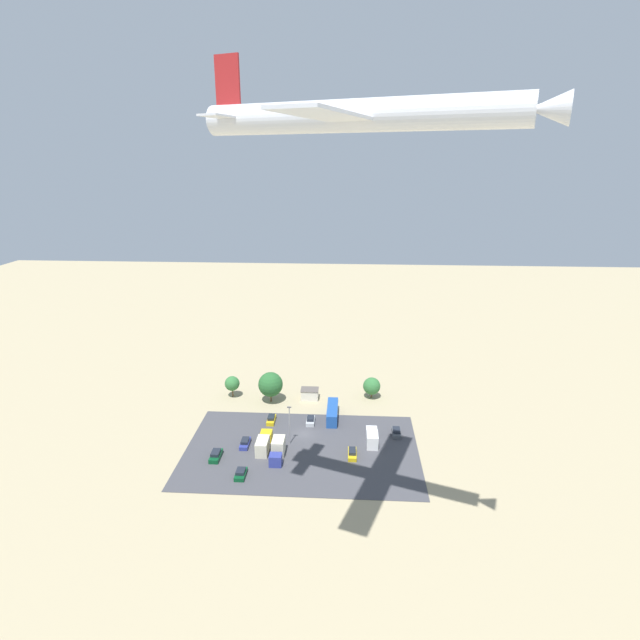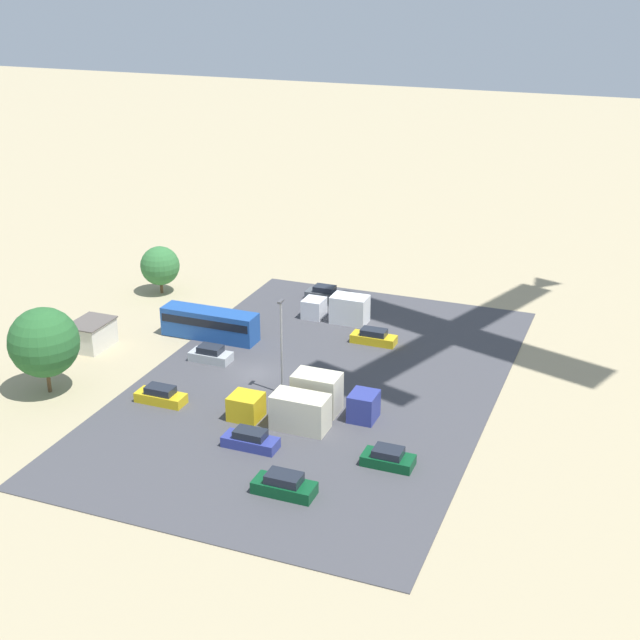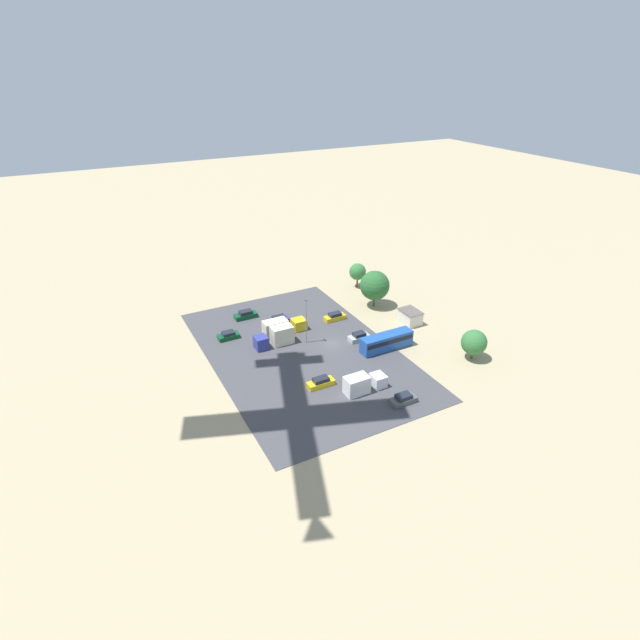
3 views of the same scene
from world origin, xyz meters
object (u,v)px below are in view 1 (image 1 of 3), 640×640
shed_building (310,394)px  parked_car_0 (396,432)px  parked_car_2 (311,420)px  parked_truck_0 (278,450)px  parked_truck_1 (372,438)px  parked_car_5 (216,455)px  parked_car_6 (245,443)px  parked_truck_2 (264,443)px  parked_car_1 (271,419)px  airplane (365,115)px  parked_car_3 (241,473)px  parked_car_4 (352,453)px  bus (332,412)px

shed_building → parked_car_0: 27.18m
parked_car_2 → shed_building: bearing=95.4°
parked_truck_0 → parked_truck_1: 21.10m
parked_car_0 → parked_truck_1: parked_truck_1 is taller
parked_car_5 → parked_car_6: parked_car_5 is taller
shed_building → parked_truck_2: parked_truck_2 is taller
parked_car_1 → airplane: airplane is taller
parked_car_3 → parked_car_4: (-22.05, -8.40, 0.03)m
parked_car_2 → parked_car_4: 16.72m
shed_building → bus: 11.90m
shed_building → airplane: (-11.22, 58.84, 63.01)m
shed_building → parked_car_2: (-1.21, 12.83, -0.66)m
parked_truck_1 → airplane: airplane is taller
parked_car_5 → parked_truck_1: parked_truck_1 is taller
bus → parked_car_1: bearing=10.7°
parked_car_6 → parked_truck_0: size_ratio=0.61×
parked_car_1 → parked_truck_1: (-23.70, 8.12, 0.73)m
parked_truck_1 → parked_car_5: bearing=-166.7°
parked_car_0 → parked_car_3: parked_car_0 is taller
parked_truck_1 → parked_truck_2: (23.52, 3.76, 0.03)m
parked_car_3 → parked_car_6: bearing=-82.8°
parked_car_3 → parked_car_5: parked_car_5 is taller
parked_car_3 → parked_car_0: bearing=-151.2°
parked_car_3 → parked_truck_0: (-6.35, -7.24, 0.98)m
shed_building → parked_car_4: (-11.12, 26.29, -0.68)m
parked_car_4 → airplane: 71.52m
shed_building → parked_truck_0: parked_truck_0 is taller
bus → parked_truck_1: (-9.17, 10.87, -0.25)m
parked_car_0 → parked_car_6: parked_car_0 is taller
parked_car_1 → airplane: bearing=112.9°
airplane → parked_car_5: bearing=-116.8°
parked_car_5 → parked_car_4: bearing=4.9°
parked_car_1 → airplane: size_ratio=0.12×
bus → parked_car_6: size_ratio=2.25×
parked_car_4 → airplane: (-0.10, 32.54, 63.68)m
parked_car_0 → parked_car_1: 29.67m
parked_car_0 → parked_car_1: parked_car_0 is taller
parked_car_6 → parked_truck_0: (-7.76, 3.88, 0.95)m
bus → airplane: (-4.91, 48.75, 62.69)m
bus → parked_truck_2: parked_truck_2 is taller
parked_car_1 → parked_truck_1: size_ratio=0.63×
parked_car_3 → parked_car_6: parked_car_6 is taller
shed_building → parked_car_3: bearing=72.5°
parked_car_4 → airplane: size_ratio=0.12×
parked_car_6 → parked_truck_1: (-27.83, -2.62, 0.74)m
parked_car_1 → parked_car_2: (-9.42, -0.01, 0.01)m
parked_car_2 → parked_truck_0: size_ratio=0.55×
parked_car_1 → parked_car_3: (2.73, 21.87, -0.04)m
parked_car_0 → parked_car_6: (33.50, 6.52, -0.01)m
parked_car_5 → shed_building: bearing=58.7°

